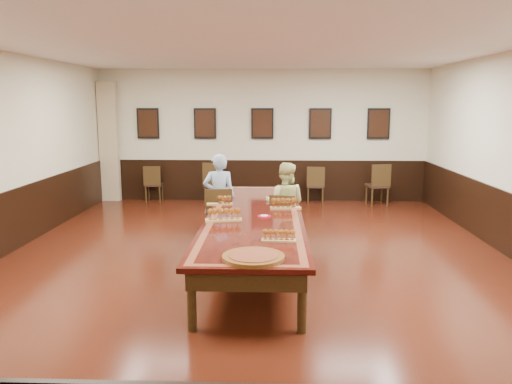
{
  "coord_description": "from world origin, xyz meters",
  "views": [
    {
      "loc": [
        0.27,
        -7.25,
        2.38
      ],
      "look_at": [
        0.0,
        0.5,
        1.0
      ],
      "focal_mm": 35.0,
      "sensor_mm": 36.0,
      "label": 1
    }
  ],
  "objects_px": {
    "chair_man": "(219,214)",
    "spare_chair_c": "(316,185)",
    "chair_woman": "(284,220)",
    "spare_chair_a": "(154,183)",
    "carved_platter": "(253,257)",
    "person_man": "(219,197)",
    "spare_chair_b": "(215,183)",
    "spare_chair_d": "(377,184)",
    "person_woman": "(285,204)",
    "conference_table": "(255,223)"
  },
  "relations": [
    {
      "from": "chair_woman",
      "to": "spare_chair_c",
      "type": "height_order",
      "value": "same"
    },
    {
      "from": "spare_chair_b",
      "to": "chair_man",
      "type": "bearing_deg",
      "value": 106.07
    },
    {
      "from": "carved_platter",
      "to": "spare_chair_a",
      "type": "bearing_deg",
      "value": 111.49
    },
    {
      "from": "spare_chair_a",
      "to": "person_man",
      "type": "bearing_deg",
      "value": 118.01
    },
    {
      "from": "spare_chair_c",
      "to": "carved_platter",
      "type": "relative_size",
      "value": 1.21
    },
    {
      "from": "chair_woman",
      "to": "chair_man",
      "type": "bearing_deg",
      "value": -3.0
    },
    {
      "from": "chair_woman",
      "to": "spare_chair_d",
      "type": "distance_m",
      "value": 4.23
    },
    {
      "from": "chair_man",
      "to": "spare_chair_c",
      "type": "height_order",
      "value": "chair_man"
    },
    {
      "from": "person_man",
      "to": "spare_chair_d",
      "type": "bearing_deg",
      "value": -142.76
    },
    {
      "from": "person_man",
      "to": "person_woman",
      "type": "relative_size",
      "value": 1.08
    },
    {
      "from": "spare_chair_c",
      "to": "chair_man",
      "type": "bearing_deg",
      "value": 64.7
    },
    {
      "from": "spare_chair_c",
      "to": "person_woman",
      "type": "height_order",
      "value": "person_woman"
    },
    {
      "from": "spare_chair_b",
      "to": "spare_chair_d",
      "type": "bearing_deg",
      "value": -171.48
    },
    {
      "from": "chair_woman",
      "to": "person_woman",
      "type": "bearing_deg",
      "value": -90.0
    },
    {
      "from": "spare_chair_b",
      "to": "person_man",
      "type": "relative_size",
      "value": 0.66
    },
    {
      "from": "spare_chair_c",
      "to": "spare_chair_d",
      "type": "xyz_separation_m",
      "value": [
        1.44,
        -0.17,
        0.04
      ]
    },
    {
      "from": "spare_chair_d",
      "to": "person_woman",
      "type": "bearing_deg",
      "value": 47.09
    },
    {
      "from": "spare_chair_b",
      "to": "person_woman",
      "type": "xyz_separation_m",
      "value": [
        1.59,
        -3.44,
        0.2
      ]
    },
    {
      "from": "carved_platter",
      "to": "person_woman",
      "type": "bearing_deg",
      "value": 82.71
    },
    {
      "from": "chair_woman",
      "to": "spare_chair_d",
      "type": "xyz_separation_m",
      "value": [
        2.28,
        3.56,
        0.04
      ]
    },
    {
      "from": "chair_woman",
      "to": "spare_chair_d",
      "type": "relative_size",
      "value": 0.91
    },
    {
      "from": "chair_woman",
      "to": "conference_table",
      "type": "distance_m",
      "value": 1.04
    },
    {
      "from": "person_woman",
      "to": "conference_table",
      "type": "xyz_separation_m",
      "value": [
        -0.47,
        -1.02,
        -0.09
      ]
    },
    {
      "from": "chair_woman",
      "to": "conference_table",
      "type": "height_order",
      "value": "chair_woman"
    },
    {
      "from": "chair_man",
      "to": "carved_platter",
      "type": "xyz_separation_m",
      "value": [
        0.73,
        -3.38,
        0.3
      ]
    },
    {
      "from": "chair_woman",
      "to": "person_man",
      "type": "bearing_deg",
      "value": -7.6
    },
    {
      "from": "chair_woman",
      "to": "spare_chair_a",
      "type": "relative_size",
      "value": 1.02
    },
    {
      "from": "spare_chair_a",
      "to": "spare_chair_b",
      "type": "distance_m",
      "value": 1.58
    },
    {
      "from": "spare_chair_d",
      "to": "carved_platter",
      "type": "distance_m",
      "value": 7.18
    },
    {
      "from": "spare_chair_c",
      "to": "person_man",
      "type": "height_order",
      "value": "person_man"
    },
    {
      "from": "chair_man",
      "to": "person_woman",
      "type": "bearing_deg",
      "value": 164.84
    },
    {
      "from": "spare_chair_b",
      "to": "chair_woman",
      "type": "bearing_deg",
      "value": 122.11
    },
    {
      "from": "spare_chair_c",
      "to": "carved_platter",
      "type": "xyz_separation_m",
      "value": [
        -1.23,
        -6.83,
        0.32
      ]
    },
    {
      "from": "person_woman",
      "to": "conference_table",
      "type": "relative_size",
      "value": 0.28
    },
    {
      "from": "spare_chair_a",
      "to": "spare_chair_d",
      "type": "relative_size",
      "value": 0.9
    },
    {
      "from": "chair_woman",
      "to": "conference_table",
      "type": "xyz_separation_m",
      "value": [
        -0.45,
        -0.92,
        0.16
      ]
    },
    {
      "from": "chair_woman",
      "to": "spare_chair_a",
      "type": "xyz_separation_m",
      "value": [
        -3.12,
        3.84,
        -0.01
      ]
    },
    {
      "from": "spare_chair_d",
      "to": "conference_table",
      "type": "relative_size",
      "value": 0.2
    },
    {
      "from": "person_man",
      "to": "conference_table",
      "type": "height_order",
      "value": "person_man"
    },
    {
      "from": "chair_man",
      "to": "carved_platter",
      "type": "bearing_deg",
      "value": 96.49
    },
    {
      "from": "person_man",
      "to": "carved_platter",
      "type": "bearing_deg",
      "value": 96.31
    },
    {
      "from": "spare_chair_b",
      "to": "spare_chair_c",
      "type": "bearing_deg",
      "value": -167.13
    },
    {
      "from": "chair_woman",
      "to": "spare_chair_a",
      "type": "bearing_deg",
      "value": -39.65
    },
    {
      "from": "chair_man",
      "to": "chair_woman",
      "type": "distance_m",
      "value": 1.15
    },
    {
      "from": "chair_woman",
      "to": "spare_chair_c",
      "type": "bearing_deg",
      "value": -91.42
    },
    {
      "from": "chair_man",
      "to": "chair_woman",
      "type": "height_order",
      "value": "chair_man"
    },
    {
      "from": "person_man",
      "to": "spare_chair_b",
      "type": "bearing_deg",
      "value": -87.64
    },
    {
      "from": "chair_woman",
      "to": "spare_chair_a",
      "type": "distance_m",
      "value": 4.95
    },
    {
      "from": "chair_woman",
      "to": "spare_chair_b",
      "type": "relative_size",
      "value": 0.89
    },
    {
      "from": "spare_chair_a",
      "to": "spare_chair_c",
      "type": "bearing_deg",
      "value": 176.41
    }
  ]
}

